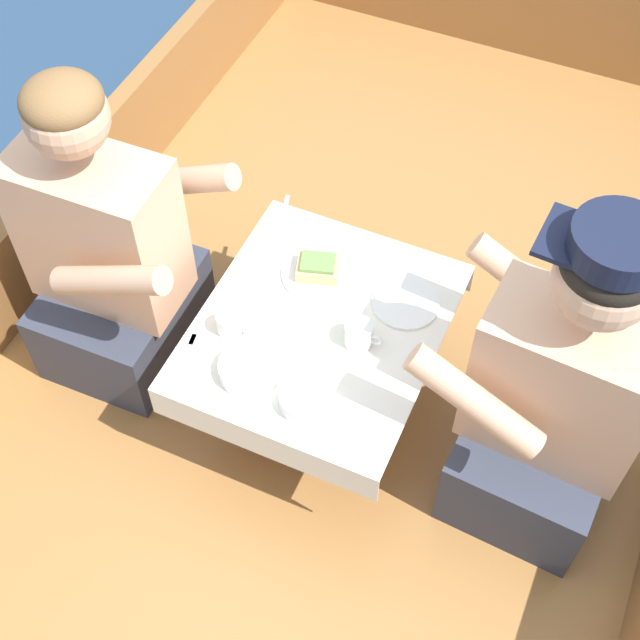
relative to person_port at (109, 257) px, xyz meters
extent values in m
plane|color=navy|center=(0.60, 0.01, -0.71)|extent=(60.00, 60.00, 0.00)
cube|color=#9E6B38|center=(0.60, 0.01, -0.55)|extent=(1.99, 3.74, 0.33)
cube|color=#936033|center=(-0.36, 0.01, -0.22)|extent=(0.06, 3.74, 0.34)
cube|color=#936033|center=(0.60, 1.85, -0.19)|extent=(1.87, 0.06, 0.39)
cylinder|color=#B2B2B7|center=(0.60, 0.04, -0.21)|extent=(0.07, 0.07, 0.34)
cube|color=#9E6B38|center=(0.60, 0.04, -0.03)|extent=(0.57, 0.66, 0.02)
cube|color=white|center=(0.60, 0.04, -0.02)|extent=(0.60, 0.69, 0.00)
cube|color=white|center=(0.60, -0.31, -0.07)|extent=(0.60, 0.00, 0.10)
cube|color=white|center=(0.60, 0.38, -0.07)|extent=(0.60, 0.00, 0.10)
cube|color=#333847|center=(-0.01, 0.00, -0.25)|extent=(0.37, 0.45, 0.26)
cube|color=tan|center=(-0.01, 0.00, 0.10)|extent=(0.40, 0.23, 0.45)
sphere|color=tan|center=(-0.01, 0.00, 0.48)|extent=(0.20, 0.20, 0.20)
ellipsoid|color=brown|center=(-0.01, 0.00, 0.52)|extent=(0.19, 0.19, 0.11)
cylinder|color=tan|center=(0.14, 0.18, 0.17)|extent=(0.34, 0.08, 0.21)
cylinder|color=tan|center=(0.15, -0.18, 0.17)|extent=(0.34, 0.08, 0.21)
cube|color=#333847|center=(1.21, 0.04, -0.25)|extent=(0.39, 0.46, 0.26)
cube|color=tan|center=(1.21, 0.04, 0.09)|extent=(0.41, 0.25, 0.43)
sphere|color=tan|center=(1.21, 0.04, 0.46)|extent=(0.21, 0.21, 0.21)
ellipsoid|color=black|center=(1.21, 0.04, 0.51)|extent=(0.20, 0.20, 0.11)
cylinder|color=tan|center=(1.04, -0.13, 0.15)|extent=(0.34, 0.09, 0.21)
cylinder|color=tan|center=(1.06, 0.23, 0.15)|extent=(0.34, 0.09, 0.21)
cylinder|color=black|center=(1.21, 0.04, 0.57)|extent=(0.19, 0.19, 0.06)
cube|color=black|center=(1.11, 0.04, 0.54)|extent=(0.11, 0.15, 0.01)
cylinder|color=white|center=(0.53, 0.19, -0.01)|extent=(0.19, 0.19, 0.01)
cylinder|color=white|center=(0.77, 0.19, -0.01)|extent=(0.18, 0.18, 0.01)
cube|color=tan|center=(0.53, 0.19, 0.01)|extent=(0.13, 0.11, 0.04)
cube|color=#669347|center=(0.53, 0.19, 0.03)|extent=(0.10, 0.09, 0.01)
cylinder|color=white|center=(0.50, -0.17, 0.00)|extent=(0.15, 0.15, 0.04)
cylinder|color=beige|center=(0.50, -0.17, 0.01)|extent=(0.12, 0.12, 0.02)
cylinder|color=white|center=(0.66, -0.19, 0.00)|extent=(0.13, 0.13, 0.04)
cylinder|color=beige|center=(0.66, -0.19, 0.01)|extent=(0.10, 0.10, 0.02)
cylinder|color=white|center=(0.71, 0.03, 0.01)|extent=(0.07, 0.07, 0.07)
torus|color=white|center=(0.76, 0.03, 0.02)|extent=(0.04, 0.01, 0.04)
cylinder|color=#3D2314|center=(0.71, 0.03, 0.04)|extent=(0.06, 0.06, 0.01)
cylinder|color=white|center=(0.40, -0.07, 0.01)|extent=(0.06, 0.06, 0.06)
torus|color=white|center=(0.44, -0.07, 0.01)|extent=(0.04, 0.01, 0.04)
cylinder|color=#3D2314|center=(0.40, -0.07, 0.03)|extent=(0.05, 0.05, 0.01)
cube|color=silver|center=(0.60, -0.09, -0.02)|extent=(0.17, 0.03, 0.00)
cube|color=silver|center=(0.35, 0.33, -0.02)|extent=(0.06, 0.17, 0.00)
cube|color=silver|center=(0.34, -0.20, -0.02)|extent=(0.04, 0.17, 0.00)
cube|color=silver|center=(0.33, -0.14, -0.02)|extent=(0.03, 0.04, 0.00)
camera|label=1|loc=(1.15, -1.19, 1.80)|focal=50.00mm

